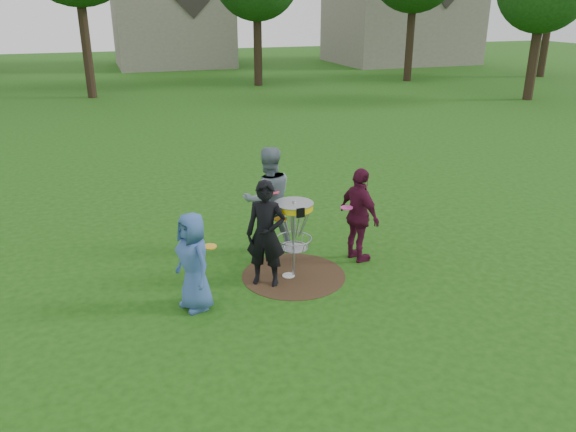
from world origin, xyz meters
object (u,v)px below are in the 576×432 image
object	(u,v)px
player_black	(266,234)
player_grey	(268,199)
disc_golf_basket	(294,221)
player_maroon	(359,215)
player_blue	(194,262)

from	to	relation	value
player_black	player_grey	world-z (taller)	player_grey
player_black	disc_golf_basket	xyz separation A→B (m)	(0.53, 0.12, 0.12)
player_maroon	player_grey	bearing A→B (deg)	40.76
player_maroon	disc_golf_basket	size ratio (longest dim) A/B	1.26
player_blue	player_maroon	xyz separation A→B (m)	(3.12, 0.75, 0.09)
player_maroon	disc_golf_basket	distance (m)	1.36
player_blue	player_grey	size ratio (longest dim) A/B	0.78
player_blue	player_grey	xyz separation A→B (m)	(1.73, 1.78, 0.22)
player_blue	player_black	distance (m)	1.33
disc_golf_basket	player_maroon	bearing A→B (deg)	10.00
player_blue	disc_golf_basket	bearing A→B (deg)	86.26
player_black	player_maroon	bearing A→B (deg)	40.85
player_blue	disc_golf_basket	distance (m)	1.88
player_maroon	disc_golf_basket	bearing A→B (deg)	87.20
player_blue	disc_golf_basket	xyz separation A→B (m)	(1.79, 0.52, 0.24)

